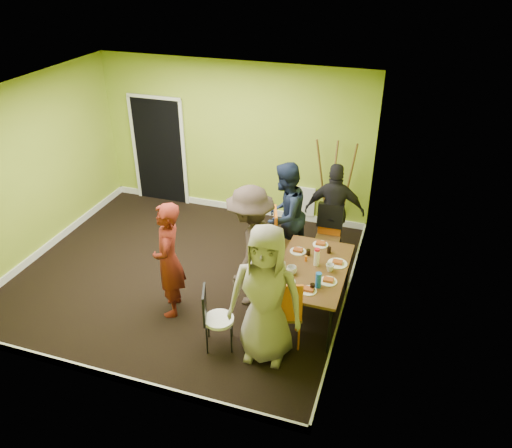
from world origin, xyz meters
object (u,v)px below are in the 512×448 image
Objects in this scene: chair_front_end at (285,309)px; easel at (334,188)px; person_left_near at (250,247)px; person_front_end at (266,295)px; person_standing at (169,260)px; thermos at (317,258)px; blue_bottle at (318,280)px; person_back_end at (334,211)px; chair_back_end at (330,222)px; orange_bottle at (306,259)px; chair_left_far at (283,239)px; person_left_far at (285,215)px; dining_table at (312,271)px; chair_left_near at (267,275)px; chair_bentwood at (214,315)px.

easel reaches higher than chair_front_end.
person_front_end reaches higher than person_left_near.
thermos is at bearing 88.11° from person_standing.
person_back_end is at bearing 94.46° from blue_bottle.
blue_bottle is 1.99m from person_standing.
person_standing is at bearing 44.80° from chair_back_end.
person_left_near is at bearing -176.70° from thermos.
person_front_end is at bearing -148.19° from chair_front_end.
orange_bottle is (-0.15, 0.05, -0.07)m from thermos.
chair_left_far is 0.38m from person_left_far.
chair_back_end is at bearing 116.58° from chair_left_far.
easel is 2.71m from blue_bottle.
easel is at bearing 96.33° from blue_bottle.
chair_back_end is 0.74m from person_left_far.
dining_table is 0.84× the size of person_left_near.
chair_front_end is 0.44m from person_front_end.
person_left_far is (-0.06, 0.28, 0.24)m from chair_left_far.
dining_table is 1.57m from person_back_end.
person_back_end is (0.04, 0.16, 0.11)m from chair_back_end.
dining_table is at bearing 85.98° from person_standing.
person_standing is 1.04× the size of person_back_end.
dining_table is 0.65m from chair_left_near.
easel is 1.32m from person_left_far.
chair_back_end is at bearing 96.02° from blue_bottle.
chair_left_near is at bearing 93.74° from person_standing.
orange_bottle is 0.05× the size of person_standing.
blue_bottle is (0.12, -0.47, -0.01)m from thermos.
person_left_near is 1.12× the size of person_back_end.
person_left_near is at bearing -172.23° from orange_bottle.
person_left_far is at bearing 167.73° from person_left_near.
orange_bottle is (-0.12, 0.14, 0.09)m from dining_table.
dining_table is 1.46× the size of chair_front_end.
person_left_near reaches higher than thermos.
person_left_far is (-0.72, 1.02, -0.01)m from thermos.
blue_bottle is (0.77, -0.39, 0.35)m from chair_left_near.
chair_left_near is 0.86m from chair_front_end.
chair_back_end is 0.54× the size of person_left_near.
person_left_near is (-0.25, 0.03, 0.39)m from chair_left_near.
person_left_near is at bearing 53.13° from person_back_end.
person_left_near is (0.13, 1.03, 0.41)m from chair_bentwood.
person_left_near reaches higher than chair_left_far.
dining_table is 1.03m from chair_left_far.
chair_left_far reaches higher than dining_table.
person_left_far is 1.07× the size of person_back_end.
person_left_far reaches higher than blue_bottle.
chair_left_far reaches higher than blue_bottle.
chair_left_near is 11.38× the size of orange_bottle.
dining_table is at bearing 57.90° from chair_front_end.
person_back_end is (0.62, 1.56, 0.30)m from chair_left_near.
chair_front_end is at bearing -104.35° from thermos.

